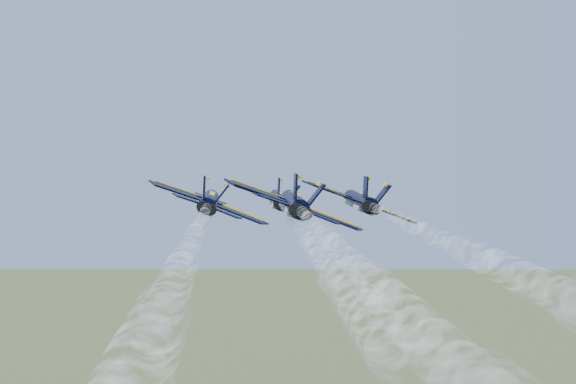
# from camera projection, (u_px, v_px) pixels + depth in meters

# --- Properties ---
(jet_lead) EXTENTS (12.81, 17.73, 5.46)m
(jet_lead) POSITION_uv_depth(u_px,v_px,m) (278.00, 200.00, 100.68)
(jet_lead) COLOR black
(jet_left) EXTENTS (12.81, 17.73, 5.46)m
(jet_left) POSITION_uv_depth(u_px,v_px,m) (209.00, 202.00, 86.87)
(jet_left) COLOR black
(jet_right) EXTENTS (12.81, 17.73, 5.46)m
(jet_right) POSITION_uv_depth(u_px,v_px,m) (359.00, 201.00, 88.92)
(jet_right) COLOR black
(jet_slot) EXTENTS (12.81, 17.73, 5.46)m
(jet_slot) POSITION_uv_depth(u_px,v_px,m) (294.00, 204.00, 74.40)
(jet_slot) COLOR black
(smoke_trail_lead) EXTENTS (13.10, 66.16, 2.79)m
(smoke_trail_lead) POSITION_uv_depth(u_px,v_px,m) (332.00, 211.00, 49.75)
(smoke_trail_lead) COLOR white
(smoke_trail_left) EXTENTS (13.10, 66.16, 2.79)m
(smoke_trail_left) POSITION_uv_depth(u_px,v_px,m) (186.00, 219.00, 35.94)
(smoke_trail_left) COLOR white
(smoke_trail_right) EXTENTS (13.10, 66.16, 2.79)m
(smoke_trail_right) POSITION_uv_depth(u_px,v_px,m) (537.00, 217.00, 37.99)
(smoke_trail_right) COLOR white
(smoke_trail_slot) EXTENTS (13.10, 66.16, 2.79)m
(smoke_trail_slot) POSITION_uv_depth(u_px,v_px,m) (440.00, 235.00, 23.48)
(smoke_trail_slot) COLOR white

